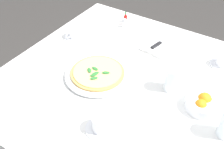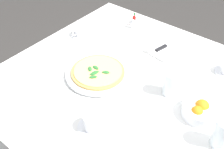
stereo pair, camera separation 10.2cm
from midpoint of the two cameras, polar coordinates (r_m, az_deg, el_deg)
name	(u,v)px [view 1 (the left image)]	position (r m, az deg, el deg)	size (l,w,h in m)	color
dining_table	(126,98)	(1.37, 0.74, -4.95)	(1.14, 1.14, 0.72)	white
pizza_plate	(98,74)	(1.30, -5.25, -0.08)	(0.31, 0.31, 0.02)	white
pizza	(97,72)	(1.29, -5.30, 0.38)	(0.26, 0.26, 0.02)	tan
coffee_cup_center_back	(224,61)	(1.44, 20.60, 2.61)	(0.13, 0.13, 0.06)	white
coffee_cup_far_right	(75,33)	(1.58, -9.58, 8.43)	(0.13, 0.13, 0.06)	white
coffee_cup_back_corner	(102,124)	(1.07, -4.90, -10.37)	(0.13, 0.13, 0.07)	white
water_glass_near_left	(172,81)	(1.22, 10.05, -1.35)	(0.07, 0.07, 0.12)	white
napkin_folded	(161,44)	(1.52, 8.38, 6.29)	(0.24, 0.16, 0.02)	white
dinner_knife	(162,42)	(1.51, 8.50, 6.77)	(0.19, 0.06, 0.01)	silver
citrus_bowl	(203,103)	(1.19, 16.22, -5.88)	(0.15, 0.15, 0.07)	white
hot_sauce_bottle	(125,19)	(1.68, 1.05, 11.40)	(0.02, 0.02, 0.08)	#B7140F
salt_shaker	(126,18)	(1.71, 1.27, 11.61)	(0.03, 0.03, 0.06)	white
pepper_shaker	(124,23)	(1.66, 0.83, 10.63)	(0.03, 0.03, 0.06)	white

